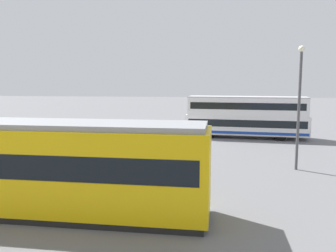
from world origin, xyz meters
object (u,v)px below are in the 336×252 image
object	(u,v)px
double_decker_bus	(246,117)
info_sign	(10,129)
pedestrian_near_railing	(101,138)
tram_yellow	(13,165)
street_lamp	(299,99)
pedestrian_crossing	(168,157)

from	to	relation	value
double_decker_bus	info_sign	distance (m)	19.58
info_sign	pedestrian_near_railing	bearing A→B (deg)	-172.89
double_decker_bus	info_sign	world-z (taller)	double_decker_bus
tram_yellow	street_lamp	world-z (taller)	street_lamp
pedestrian_near_railing	pedestrian_crossing	xyz separation A→B (m)	(-5.70, 5.81, 0.06)
info_sign	street_lamp	world-z (taller)	street_lamp
pedestrian_crossing	street_lamp	distance (m)	8.20
tram_yellow	info_sign	world-z (taller)	tram_yellow
pedestrian_crossing	info_sign	size ratio (longest dim) A/B	0.71
tram_yellow	pedestrian_near_railing	size ratio (longest dim) A/B	9.12
tram_yellow	pedestrian_near_railing	xyz separation A→B (m)	(0.36, -11.81, -0.91)
street_lamp	tram_yellow	bearing A→B (deg)	33.42
tram_yellow	double_decker_bus	bearing A→B (deg)	-118.45
double_decker_bus	street_lamp	bearing A→B (deg)	99.52
tram_yellow	street_lamp	bearing A→B (deg)	-146.58
pedestrian_near_railing	info_sign	bearing A→B (deg)	7.11
pedestrian_crossing	street_lamp	size ratio (longest dim) A/B	0.25
double_decker_bus	info_sign	xyz separation A→B (m)	(17.55, 8.68, -0.23)
pedestrian_crossing	double_decker_bus	bearing A→B (deg)	-111.29
double_decker_bus	pedestrian_crossing	xyz separation A→B (m)	(5.33, 13.67, -0.88)
double_decker_bus	pedestrian_crossing	bearing A→B (deg)	68.71
pedestrian_near_railing	info_sign	world-z (taller)	info_sign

